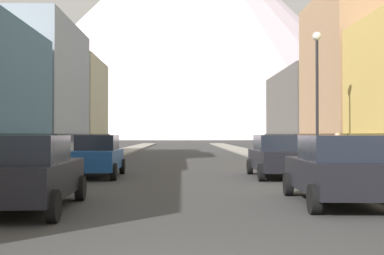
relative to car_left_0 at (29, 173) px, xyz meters
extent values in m
cube|color=gray|center=(-2.45, 28.96, -0.82)|extent=(2.50, 100.00, 0.15)
cube|color=gray|center=(10.05, 28.96, -0.82)|extent=(2.50, 100.00, 0.15)
cube|color=#99A5B2|center=(-8.70, 21.35, 3.77)|extent=(9.99, 10.36, 9.34)
cube|color=#444A50|center=(-8.70, 21.35, 0.70)|extent=(10.29, 10.36, 0.50)
cube|color=beige|center=(-8.54, 31.63, 3.35)|extent=(9.67, 9.25, 8.50)
cube|color=#595444|center=(-8.54, 31.63, 0.70)|extent=(9.97, 9.25, 0.50)
cube|color=#66605B|center=(16.05, 26.24, 2.47)|extent=(9.51, 11.79, 6.74)
cube|color=#2D2B29|center=(16.05, 26.24, 0.70)|extent=(9.81, 11.79, 0.50)
cube|color=black|center=(0.00, 0.06, -0.16)|extent=(2.02, 4.47, 0.80)
cube|color=#1E232D|center=(0.01, -0.19, 0.56)|extent=(1.69, 2.26, 0.64)
cylinder|color=black|center=(-0.99, 1.67, -0.56)|extent=(0.25, 0.69, 0.68)
cylinder|color=black|center=(0.85, 1.75, -0.56)|extent=(0.25, 0.69, 0.68)
cylinder|color=black|center=(0.99, -1.55, -0.56)|extent=(0.25, 0.69, 0.68)
cube|color=#19478C|center=(0.00, 9.00, -0.16)|extent=(1.94, 4.44, 0.80)
cube|color=#1E232D|center=(-0.01, 9.25, 0.56)|extent=(1.65, 2.24, 0.64)
cylinder|color=black|center=(0.95, 7.37, -0.56)|extent=(0.24, 0.68, 0.68)
cylinder|color=black|center=(-0.88, 7.33, -0.56)|extent=(0.24, 0.68, 0.68)
cylinder|color=black|center=(0.88, 10.67, -0.56)|extent=(0.24, 0.68, 0.68)
cylinder|color=black|center=(-0.96, 10.63, -0.56)|extent=(0.24, 0.68, 0.68)
cube|color=black|center=(7.60, 0.98, -0.16)|extent=(2.03, 4.48, 0.80)
cube|color=#1E232D|center=(7.59, 0.73, 0.56)|extent=(1.69, 2.27, 0.64)
cylinder|color=black|center=(6.75, 2.67, -0.56)|extent=(0.25, 0.69, 0.68)
cylinder|color=black|center=(8.59, 2.59, -0.56)|extent=(0.25, 0.69, 0.68)
cylinder|color=black|center=(6.61, -0.63, -0.56)|extent=(0.25, 0.69, 0.68)
cube|color=black|center=(7.60, 8.60, -0.16)|extent=(1.87, 4.41, 0.80)
cube|color=#1E232D|center=(7.60, 8.85, 0.56)|extent=(1.62, 2.21, 0.64)
cylinder|color=black|center=(8.51, 6.94, -0.56)|extent=(0.23, 0.68, 0.68)
cylinder|color=black|center=(6.67, 6.95, -0.56)|extent=(0.23, 0.68, 0.68)
cylinder|color=black|center=(8.53, 10.24, -0.56)|extent=(0.23, 0.68, 0.68)
cylinder|color=black|center=(6.69, 10.25, -0.56)|extent=(0.23, 0.68, 0.68)
cylinder|color=#4C5156|center=(10.15, 5.34, -0.30)|extent=(0.56, 0.56, 0.90)
cylinder|color=#2D2D33|center=(10.15, 5.34, 0.19)|extent=(0.59, 0.59, 0.08)
cylinder|color=brown|center=(10.80, 9.90, -0.59)|extent=(0.53, 0.53, 0.32)
sphere|color=#1C7B2D|center=(10.80, 9.90, -0.14)|extent=(0.72, 0.72, 0.72)
cylinder|color=gray|center=(10.80, 11.08, -0.55)|extent=(0.56, 0.56, 0.39)
sphere|color=#1A7F27|center=(10.80, 11.08, -0.08)|extent=(0.69, 0.69, 0.69)
cylinder|color=brown|center=(10.05, 8.27, -0.01)|extent=(0.36, 0.36, 1.49)
sphere|color=tan|center=(10.05, 8.27, 0.86)|extent=(0.24, 0.24, 0.24)
cylinder|color=brown|center=(10.05, 16.52, -0.09)|extent=(0.36, 0.36, 1.32)
sphere|color=tan|center=(10.05, 16.52, 0.68)|extent=(0.21, 0.21, 0.21)
cylinder|color=black|center=(9.15, 8.06, 2.00)|extent=(0.12, 0.12, 5.50)
sphere|color=white|center=(9.15, 8.06, 4.93)|extent=(0.36, 0.36, 0.36)
cone|color=silver|center=(8.72, 253.96, 61.60)|extent=(234.31, 234.31, 125.00)
camera|label=1|loc=(3.62, -11.42, 0.91)|focal=44.89mm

